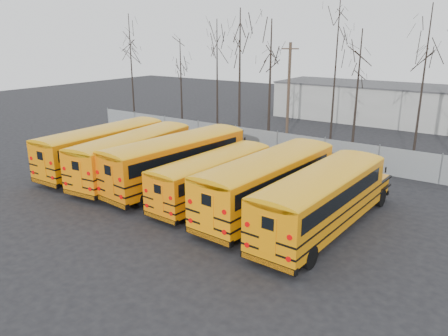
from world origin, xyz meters
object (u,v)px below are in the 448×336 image
Objects in this scene: bus_b at (135,152)px; utility_pole_left at (289,89)px; bus_a at (105,144)px; bus_f at (324,196)px; bus_c at (179,157)px; bus_d at (215,173)px; bus_e at (270,179)px.

utility_pole_left is at bearing 76.65° from bus_b.
bus_f is (16.86, -0.86, -0.01)m from bus_a.
bus_c is 10.28m from bus_f.
bus_b is 17.87m from utility_pole_left.
bus_d is at bearing 179.45° from bus_f.
bus_a is 0.95× the size of bus_c.
bus_e is at bearing 171.52° from bus_f.
bus_a is 3.17m from bus_b.
bus_a is 9.99m from bus_d.
bus_b is at bearing -176.23° from bus_e.
bus_f is (13.69, -0.70, 0.01)m from bus_b.
bus_b is 0.97× the size of bus_e.
utility_pole_left is (-0.96, 17.01, 2.52)m from bus_c.
bus_b is at bearing -179.12° from bus_d.
bus_a is at bearing -171.17° from bus_c.
bus_e is at bearing -87.99° from utility_pole_left.
bus_f reaches higher than bus_b.
bus_f is at bearing -7.54° from bus_e.
utility_pole_left is at bearing 117.93° from bus_e.
bus_c is 1.18× the size of bus_d.
utility_pole_left is (5.69, 17.34, 2.60)m from bus_a.
utility_pole_left is at bearing 106.82° from bus_d.
bus_a is at bearing -179.95° from bus_f.
utility_pole_left reaches higher than bus_e.
bus_d is at bearing -7.51° from bus_b.
bus_b is 3.52m from bus_c.
bus_c is 1.02× the size of bus_e.
bus_f is at bearing -0.27° from bus_d.
bus_f is at bearing -0.66° from bus_c.
bus_d is 6.89m from bus_f.
bus_b is 1.13× the size of bus_d.
bus_f is at bearing -80.49° from utility_pole_left.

